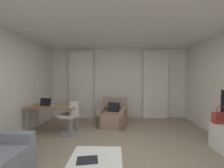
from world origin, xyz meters
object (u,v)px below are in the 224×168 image
at_px(desk, 53,108).
at_px(laptop, 47,104).
at_px(armchair, 113,116).
at_px(magazine_open, 87,160).
at_px(desk_chair, 70,119).
at_px(handbag_primary, 221,117).

height_order(desk, laptop, laptop).
height_order(armchair, magazine_open, armchair).
distance_m(armchair, desk, 1.80).
distance_m(armchair, desk_chair, 1.37).
relative_size(laptop, magazine_open, 1.18).
relative_size(desk, desk_chair, 1.43).
bearing_deg(handbag_primary, desk, 167.44).
height_order(desk_chair, magazine_open, desk_chair).
distance_m(desk_chair, handbag_primary, 3.50).
bearing_deg(handbag_primary, magazine_open, -155.70).
distance_m(desk, magazine_open, 2.43).
distance_m(desk, desk_chair, 0.57).
bearing_deg(magazine_open, handbag_primary, 24.30).
height_order(laptop, handbag_primary, laptop).
xyz_separation_m(desk, magazine_open, (1.32, -2.02, -0.28)).
bearing_deg(armchair, desk_chair, -145.97).
distance_m(laptop, magazine_open, 2.48).
xyz_separation_m(desk_chair, laptop, (-0.62, 0.02, 0.40)).
relative_size(desk, handbag_primary, 3.43).
xyz_separation_m(armchair, laptop, (-1.75, -0.74, 0.52)).
xyz_separation_m(desk_chair, magazine_open, (0.84, -1.94, 0.01)).
bearing_deg(magazine_open, armchair, 83.81).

